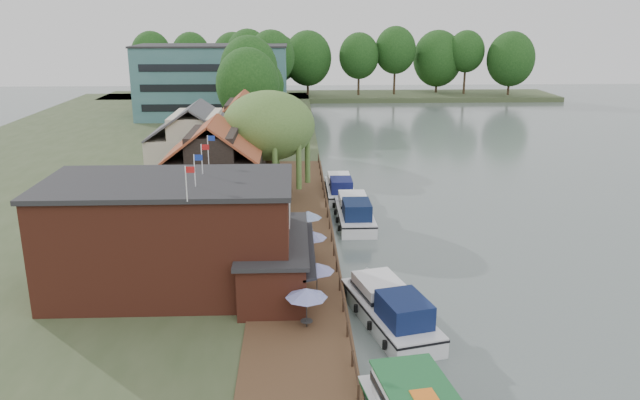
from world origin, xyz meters
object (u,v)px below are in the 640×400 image
object	(u,v)px
pub	(202,235)
cruiser_1	(355,209)
cottage_c	(244,130)
umbrella_2	(297,262)
hotel_block	(213,81)
cruiser_0	(390,304)
umbrella_3	(311,246)
umbrella_5	(308,226)
umbrella_0	(307,308)
umbrella_1	(317,281)
willow	(269,146)
cottage_a	(215,170)
cruiser_2	(340,186)
umbrella_4	(298,238)
cottage_b	(197,146)

from	to	relation	value
pub	cruiser_1	world-z (taller)	pub
cottage_c	umbrella_2	xyz separation A→B (m)	(5.97, -33.04, -2.96)
hotel_block	cruiser_0	distance (m)	77.26
umbrella_3	umbrella_5	size ratio (longest dim) A/B	1.00
hotel_block	umbrella_0	distance (m)	78.28
umbrella_2	umbrella_1	bearing A→B (deg)	-68.02
hotel_block	umbrella_2	world-z (taller)	hotel_block
cruiser_1	willow	bearing A→B (deg)	151.18
cottage_a	umbrella_5	world-z (taller)	cottage_a
cottage_a	cruiser_0	distance (m)	22.71
cruiser_0	umbrella_2	bearing A→B (deg)	126.76
cottage_c	umbrella_5	world-z (taller)	cottage_c
hotel_block	umbrella_2	distance (m)	71.58
pub	umbrella_3	world-z (taller)	pub
hotel_block	willow	xyz separation A→B (m)	(11.50, -51.00, -0.94)
cruiser_2	cottage_a	bearing A→B (deg)	-140.89
willow	umbrella_1	bearing A→B (deg)	-80.49
umbrella_1	cruiser_1	bearing A→B (deg)	77.33
cottage_c	cruiser_1	size ratio (longest dim) A/B	0.81
willow	umbrella_2	xyz separation A→B (m)	(2.47, -19.04, -3.93)
cottage_c	umbrella_0	world-z (taller)	cottage_c
willow	cruiser_0	world-z (taller)	willow
pub	cottage_c	distance (m)	34.01
umbrella_3	umbrella_4	xyz separation A→B (m)	(-0.84, 1.81, 0.00)
cruiser_0	cottage_a	bearing A→B (deg)	109.61
pub	umbrella_3	distance (m)	8.31
umbrella_3	umbrella_4	distance (m)	2.00
cottage_c	umbrella_1	bearing A→B (deg)	-78.72
hotel_block	umbrella_3	xyz separation A→B (m)	(14.96, -67.12, -4.86)
cottage_c	cruiser_1	bearing A→B (deg)	-58.33
umbrella_2	umbrella_5	world-z (taller)	same
pub	cottage_b	xyz separation A→B (m)	(-4.00, 25.00, 0.60)
cottage_a	umbrella_0	xyz separation A→B (m)	(7.49, -20.77, -2.96)
cottage_c	umbrella_0	size ratio (longest dim) A/B	3.56
cottage_b	umbrella_0	distance (m)	32.65
cottage_c	cruiser_2	size ratio (longest dim) A/B	0.88
hotel_block	pub	bearing A→B (deg)	-83.57
hotel_block	umbrella_3	world-z (taller)	hotel_block
umbrella_4	cruiser_1	size ratio (longest dim) A/B	0.23
cottage_b	umbrella_2	bearing A→B (deg)	-67.48
cottage_b	umbrella_3	xyz separation A→B (m)	(10.96, -21.12, -2.96)
cottage_c	cruiser_2	distance (m)	14.88
pub	umbrella_3	size ratio (longest dim) A/B	8.42
hotel_block	cottage_a	distance (m)	56.47
cottage_b	willow	bearing A→B (deg)	-33.69
cottage_b	umbrella_4	world-z (taller)	cottage_b
umbrella_2	cruiser_2	distance (m)	23.79
cottage_a	cottage_c	distance (m)	19.03
willow	umbrella_2	distance (m)	19.60
cottage_b	willow	xyz separation A→B (m)	(7.50, -5.00, 0.96)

